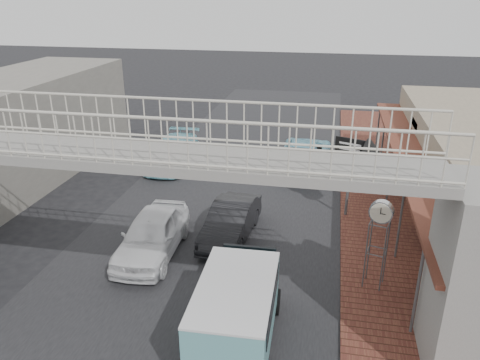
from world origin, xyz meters
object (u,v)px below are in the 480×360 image
at_px(angkot_van, 237,305).
at_px(angkot_far, 173,152).
at_px(motorcycle_far, 347,160).
at_px(arrow_sign, 372,156).
at_px(motorcycle_near, 348,172).
at_px(street_clock, 381,216).
at_px(dark_sedan, 231,221).
at_px(white_hatchback, 152,234).
at_px(angkot_curb, 304,152).

bearing_deg(angkot_van, angkot_far, 113.66).
distance_m(motorcycle_far, arrow_sign, 6.22).
distance_m(angkot_van, arrow_sign, 9.09).
height_order(angkot_far, motorcycle_far, angkot_far).
relative_size(motorcycle_near, motorcycle_far, 0.88).
distance_m(angkot_van, street_clock, 5.25).
xyz_separation_m(angkot_far, motorcycle_near, (9.30, -0.66, -0.20)).
xyz_separation_m(motorcycle_near, arrow_sign, (0.68, -4.33, 2.36)).
bearing_deg(motorcycle_near, dark_sedan, 166.66).
relative_size(white_hatchback, street_clock, 1.55).
distance_m(motorcycle_far, street_clock, 10.61).
xyz_separation_m(angkot_curb, motorcycle_far, (2.30, -0.45, -0.09)).
bearing_deg(street_clock, arrow_sign, 105.52).
bearing_deg(angkot_far, motorcycle_far, 3.12).
xyz_separation_m(motorcycle_far, street_clock, (0.70, -10.42, 1.89)).
bearing_deg(motorcycle_near, angkot_curb, 70.99).
xyz_separation_m(motorcycle_near, motorcycle_far, (0.00, 1.44, 0.13)).
xyz_separation_m(white_hatchback, dark_sedan, (2.51, 1.69, -0.08)).
bearing_deg(motorcycle_near, motorcycle_far, 20.36).
height_order(angkot_curb, angkot_van, angkot_van).
distance_m(angkot_far, street_clock, 14.01).
distance_m(white_hatchback, motorcycle_near, 10.91).
bearing_deg(street_clock, angkot_van, -121.55).
xyz_separation_m(motorcycle_far, arrow_sign, (0.68, -5.77, 2.23)).
xyz_separation_m(angkot_far, street_clock, (10.00, -9.64, 1.82)).
xyz_separation_m(angkot_curb, motorcycle_near, (2.30, -1.89, -0.22)).
bearing_deg(arrow_sign, motorcycle_near, 120.80).
height_order(motorcycle_near, motorcycle_far, motorcycle_far).
bearing_deg(angkot_van, motorcycle_near, 74.51).
bearing_deg(angkot_far, motorcycle_near, -5.72).
height_order(angkot_van, arrow_sign, arrow_sign).
bearing_deg(angkot_van, angkot_curb, 85.26).
distance_m(motorcycle_near, motorcycle_far, 1.44).
bearing_deg(motorcycle_far, motorcycle_near, 163.91).
distance_m(white_hatchback, arrow_sign, 8.91).
xyz_separation_m(white_hatchback, motorcycle_near, (6.97, 8.38, -0.25)).
bearing_deg(street_clock, dark_sedan, 171.31).
bearing_deg(motorcycle_far, arrow_sign, 170.59).
bearing_deg(street_clock, motorcycle_near, 109.67).
relative_size(angkot_van, arrow_sign, 1.26).
relative_size(motorcycle_far, street_clock, 0.64).
relative_size(angkot_van, street_clock, 1.47).
relative_size(angkot_curb, arrow_sign, 1.57).
bearing_deg(white_hatchback, motorcycle_far, 52.30).
bearing_deg(angkot_van, motorcycle_far, 75.87).
bearing_deg(white_hatchback, angkot_van, -48.37).
distance_m(angkot_far, arrow_sign, 11.36).
bearing_deg(dark_sedan, white_hatchback, -142.40).
distance_m(dark_sedan, angkot_curb, 8.85).
distance_m(angkot_far, motorcycle_far, 9.33).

